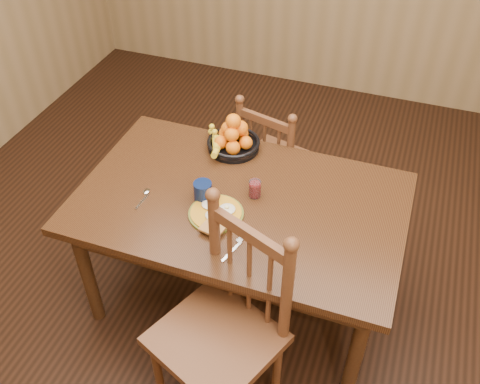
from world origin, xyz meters
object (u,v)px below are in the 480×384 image
(chair_near, at_px, (223,330))
(fruit_bowl, at_px, (232,138))
(dining_table, at_px, (240,212))
(chair_far, at_px, (275,163))
(breakfast_plate, at_px, (216,214))
(coffee_mug, at_px, (204,191))

(chair_near, distance_m, fruit_bowl, 1.06)
(dining_table, bearing_deg, chair_far, 91.57)
(breakfast_plate, distance_m, coffee_mug, 0.14)
(chair_far, bearing_deg, fruit_bowl, 77.93)
(dining_table, height_order, fruit_bowl, fruit_bowl)
(dining_table, distance_m, coffee_mug, 0.22)
(chair_near, height_order, breakfast_plate, chair_near)
(dining_table, xyz_separation_m, coffee_mug, (-0.17, -0.06, 0.14))
(chair_near, relative_size, breakfast_plate, 3.65)
(chair_far, bearing_deg, chair_near, 111.40)
(chair_near, bearing_deg, breakfast_plate, 137.28)
(dining_table, bearing_deg, fruit_bowl, 115.37)
(chair_far, distance_m, breakfast_plate, 0.90)
(dining_table, distance_m, chair_near, 0.62)
(chair_near, xyz_separation_m, coffee_mug, (-0.30, 0.53, 0.27))
(chair_near, bearing_deg, dining_table, 125.47)
(dining_table, xyz_separation_m, fruit_bowl, (-0.18, 0.38, 0.15))
(dining_table, distance_m, fruit_bowl, 0.45)
(dining_table, relative_size, chair_far, 1.74)
(chair_far, distance_m, fruit_bowl, 0.51)
(chair_far, bearing_deg, dining_table, 106.24)
(chair_near, xyz_separation_m, breakfast_plate, (-0.20, 0.44, 0.24))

